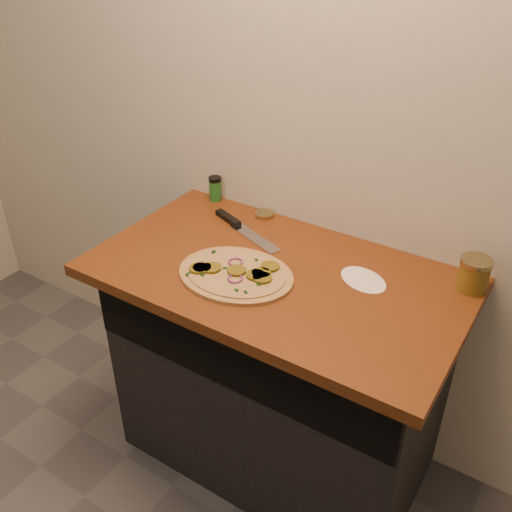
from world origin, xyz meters
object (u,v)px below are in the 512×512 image
Objects in this scene: chefs_knife at (240,227)px; spice_shaker at (215,189)px; pizza at (236,274)px; salsa_jar at (474,274)px.

spice_shaker is at bearing 146.66° from chefs_knife.
spice_shaker reaches higher than pizza.
chefs_knife is 3.27× the size of salsa_jar.
pizza is 0.72m from salsa_jar.
pizza is 1.15× the size of chefs_knife.
salsa_jar reaches higher than spice_shaker.
salsa_jar is at bearing 5.21° from chefs_knife.
salsa_jar reaches higher than pizza.
chefs_knife is 3.52× the size of spice_shaker.
pizza is at bearing -152.63° from salsa_jar.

